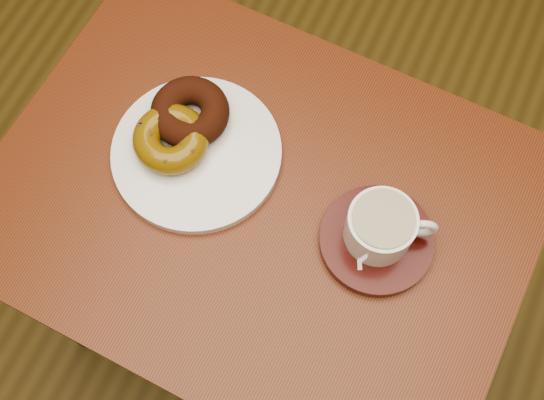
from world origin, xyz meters
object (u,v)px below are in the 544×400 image
at_px(coffee_cup, 382,227).
at_px(donut_plate, 197,153).
at_px(cafe_table, 260,227).
at_px(saucer, 376,240).

bearing_deg(coffee_cup, donut_plate, 156.19).
height_order(cafe_table, donut_plate, donut_plate).
distance_m(donut_plate, coffee_cup, 0.28).
xyz_separation_m(cafe_table, donut_plate, (-0.11, 0.03, 0.12)).
bearing_deg(saucer, donut_plate, 176.66).
distance_m(cafe_table, saucer, 0.21).
relative_size(cafe_table, donut_plate, 3.19).
height_order(cafe_table, saucer, saucer).
height_order(donut_plate, saucer, saucer).
distance_m(donut_plate, saucer, 0.28).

